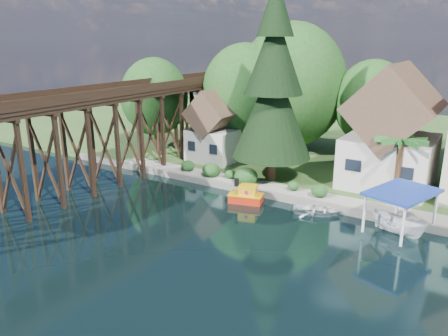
{
  "coord_description": "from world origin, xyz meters",
  "views": [
    {
      "loc": [
        14.87,
        -24.43,
        13.5
      ],
      "look_at": [
        -4.49,
        6.0,
        2.73
      ],
      "focal_mm": 35.0,
      "sensor_mm": 36.0,
      "label": 1
    }
  ],
  "objects": [
    {
      "name": "shed",
      "position": [
        -11.0,
        14.5,
        3.83
      ],
      "size": [
        5.09,
        5.4,
        7.85
      ],
      "color": "beige",
      "rests_on": "bank"
    },
    {
      "name": "trestle_bridge",
      "position": [
        -16.0,
        5.17,
        5.35
      ],
      "size": [
        4.12,
        44.18,
        9.3
      ],
      "color": "black",
      "rests_on": "ground"
    },
    {
      "name": "bg_trees",
      "position": [
        1.0,
        21.25,
        7.29
      ],
      "size": [
        49.9,
        13.3,
        10.57
      ],
      "color": "#382314",
      "rests_on": "bank"
    },
    {
      "name": "tugboat",
      "position": [
        -2.27,
        6.05,
        0.62
      ],
      "size": [
        3.18,
        2.27,
        2.08
      ],
      "color": "red",
      "rests_on": "ground"
    },
    {
      "name": "shrubs",
      "position": [
        -4.6,
        9.26,
        1.23
      ],
      "size": [
        15.76,
        2.47,
        1.7
      ],
      "color": "#143915",
      "rests_on": "bank"
    },
    {
      "name": "ground",
      "position": [
        0.0,
        0.0,
        0.0
      ],
      "size": [
        140.0,
        140.0,
        0.0
      ],
      "primitive_type": "plane",
      "color": "black",
      "rests_on": "ground"
    },
    {
      "name": "bank",
      "position": [
        0.0,
        34.0,
        0.25
      ],
      "size": [
        140.0,
        52.0,
        0.5
      ],
      "primitive_type": "cube",
      "color": "#2A4E1F",
      "rests_on": "ground"
    },
    {
      "name": "palm_tree",
      "position": [
        8.58,
        11.95,
        5.46
      ],
      "size": [
        4.32,
        4.32,
        5.68
      ],
      "color": "#382314",
      "rests_on": "bank"
    },
    {
      "name": "seawall",
      "position": [
        4.0,
        8.0,
        0.31
      ],
      "size": [
        60.0,
        0.4,
        0.62
      ],
      "primitive_type": "cube",
      "color": "slate",
      "rests_on": "ground"
    },
    {
      "name": "boat_canopy",
      "position": [
        10.0,
        6.42,
        1.41
      ],
      "size": [
        4.91,
        5.94,
        3.29
      ],
      "color": "white",
      "rests_on": "ground"
    },
    {
      "name": "house_left",
      "position": [
        7.0,
        16.0,
        5.14
      ],
      "size": [
        7.64,
        8.64,
        11.02
      ],
      "color": "beige",
      "rests_on": "bank"
    },
    {
      "name": "conifer",
      "position": [
        -2.81,
        11.71,
        9.23
      ],
      "size": [
        7.36,
        7.36,
        18.13
      ],
      "color": "#382314",
      "rests_on": "bank"
    },
    {
      "name": "promenade",
      "position": [
        6.0,
        9.3,
        0.53
      ],
      "size": [
        50.0,
        2.6,
        0.06
      ],
      "primitive_type": "cube",
      "color": "gray",
      "rests_on": "bank"
    },
    {
      "name": "boat_white_a",
      "position": [
        3.73,
        6.9,
        0.39
      ],
      "size": [
        4.48,
        3.82,
        0.79
      ],
      "primitive_type": "imported",
      "rotation": [
        0.0,
        0.0,
        1.91
      ],
      "color": "silver",
      "rests_on": "ground"
    }
  ]
}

